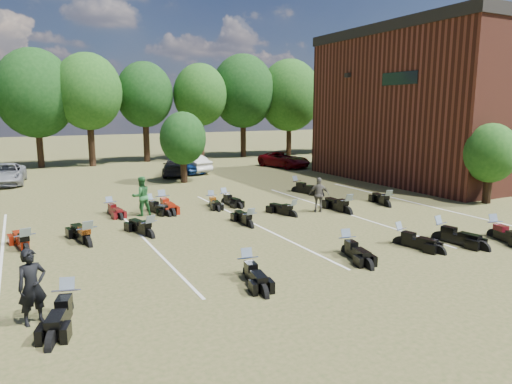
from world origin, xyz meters
TOP-DOWN VIEW (x-y plane):
  - ground at (0.00, 0.00)m, footprint 160.00×160.00m
  - car_2 at (-13.15, 20.29)m, footprint 2.79×5.32m
  - car_3 at (-1.55, 18.96)m, footprint 3.24×4.87m
  - car_4 at (-0.38, 19.87)m, footprint 2.32×4.40m
  - car_5 at (-0.04, 20.06)m, footprint 2.67×4.63m
  - car_6 at (8.61, 19.53)m, footprint 3.51×5.39m
  - car_7 at (13.87, 18.68)m, footprint 2.31×5.40m
  - person_black at (-12.13, -3.41)m, footprint 0.79×0.64m
  - person_green at (-7.09, 6.74)m, footprint 1.03×0.86m
  - person_grey at (0.97, 3.39)m, footprint 1.11×0.87m
  - motorcycle_0 at (-11.37, -3.20)m, footprint 1.37×2.39m
  - motorcycle_1 at (-6.16, -2.95)m, footprint 1.04×2.26m
  - motorcycle_2 at (-2.01, -2.57)m, footprint 1.14×2.29m
  - motorcycle_3 at (0.55, -2.61)m, footprint 1.17×2.25m
  - motorcycle_4 at (2.39, -2.87)m, footprint 1.12×2.46m
  - motorcycle_5 at (4.63, -3.62)m, footprint 1.31×2.43m
  - motorcycle_7 at (-12.21, 2.87)m, footprint 1.14×2.42m
  - motorcycle_8 at (-10.11, 2.72)m, footprint 1.17×2.55m
  - motorcycle_9 at (-7.73, 2.78)m, footprint 1.24×2.40m
  - motorcycle_10 at (-3.41, 2.33)m, footprint 0.81×2.21m
  - motorcycle_11 at (-0.72, 3.15)m, footprint 1.21×2.23m
  - motorcycle_12 at (4.97, 2.76)m, footprint 1.35×2.40m
  - motorcycle_13 at (2.03, 2.44)m, footprint 0.85×2.52m
  - motorcycle_14 at (-8.38, 7.90)m, footprint 0.94×2.14m
  - motorcycle_15 at (-5.76, 7.79)m, footprint 0.78×2.41m
  - motorcycle_16 at (-6.46, 7.53)m, footprint 1.25×2.27m
  - motorcycle_17 at (-3.20, 7.37)m, footprint 0.92×2.07m
  - motorcycle_18 at (-2.35, 7.55)m, footprint 0.92×2.18m
  - motorcycle_20 at (3.02, 8.70)m, footprint 1.51×2.61m
  - brick_building at (22.00, 9.00)m, footprint 25.40×15.20m
  - tree_line at (-1.00, 29.00)m, footprint 56.00×6.00m
  - young_tree_near_building at (10.50, 1.00)m, footprint 2.80×2.80m
  - young_tree_midfield at (-2.00, 15.50)m, footprint 3.20×3.20m
  - parking_lines at (-3.00, 3.00)m, footprint 20.10×14.00m

SIDE VIEW (x-z plane):
  - ground at x=0.00m, z-range 0.00..0.00m
  - motorcycle_0 at x=-11.37m, z-range -0.64..0.64m
  - motorcycle_1 at x=-6.16m, z-range -0.61..0.61m
  - motorcycle_2 at x=-2.01m, z-range -0.61..0.61m
  - motorcycle_3 at x=0.55m, z-range -0.60..0.60m
  - motorcycle_4 at x=2.39m, z-range -0.66..0.66m
  - motorcycle_5 at x=4.63m, z-range -0.64..0.64m
  - motorcycle_7 at x=-12.21m, z-range -0.65..0.65m
  - motorcycle_8 at x=-10.11m, z-range -0.69..0.69m
  - motorcycle_9 at x=-7.73m, z-range -0.64..0.64m
  - motorcycle_10 at x=-3.41m, z-range -0.61..0.61m
  - motorcycle_11 at x=-0.72m, z-range -0.59..0.59m
  - motorcycle_12 at x=4.97m, z-range -0.64..0.64m
  - motorcycle_13 at x=2.03m, z-range -0.70..0.70m
  - motorcycle_14 at x=-8.38m, z-range -0.58..0.58m
  - motorcycle_15 at x=-5.76m, z-range -0.67..0.67m
  - motorcycle_16 at x=-6.46m, z-range -0.60..0.60m
  - motorcycle_17 at x=-3.20m, z-range -0.56..0.56m
  - motorcycle_18 at x=-2.35m, z-range -0.59..0.59m
  - motorcycle_20 at x=3.02m, z-range -0.69..0.69m
  - parking_lines at x=-3.00m, z-range 0.00..0.01m
  - car_3 at x=-1.55m, z-range 0.00..1.31m
  - car_6 at x=8.61m, z-range 0.00..1.38m
  - car_4 at x=-0.38m, z-range 0.00..1.43m
  - car_2 at x=-13.15m, z-range 0.00..1.43m
  - car_5 at x=-0.04m, z-range 0.00..1.44m
  - car_7 at x=13.87m, z-range 0.00..1.55m
  - person_grey at x=0.97m, z-range 0.00..1.76m
  - person_black at x=-12.13m, z-range 0.00..1.87m
  - person_green at x=-7.09m, z-range 0.00..1.92m
  - young_tree_near_building at x=10.50m, z-range 0.67..4.83m
  - young_tree_midfield at x=-2.00m, z-range 0.74..5.44m
  - brick_building at x=22.00m, z-range 0.01..10.71m
  - tree_line at x=-1.00m, z-range 1.42..11.20m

